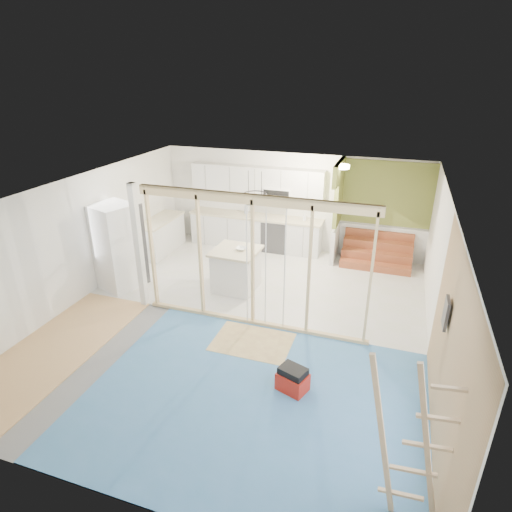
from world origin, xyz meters
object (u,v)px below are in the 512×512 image
(fridge, at_px, (117,247))
(toolbox, at_px, (293,380))
(island, at_px, (236,270))
(ladder, at_px, (410,443))

(fridge, xyz_separation_m, toolbox, (4.53, -2.12, -0.77))
(toolbox, bearing_deg, fridge, 174.60)
(fridge, distance_m, island, 2.67)
(fridge, xyz_separation_m, island, (2.53, 0.71, -0.49))
(fridge, distance_m, ladder, 7.14)
(fridge, relative_size, island, 1.92)
(fridge, bearing_deg, toolbox, -6.32)
(ladder, bearing_deg, fridge, 155.75)
(toolbox, relative_size, ladder, 0.26)
(fridge, height_order, island, fridge)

